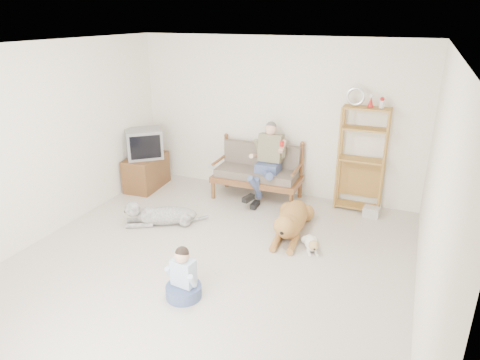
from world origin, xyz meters
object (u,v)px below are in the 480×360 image
at_px(etagere, 361,158).
at_px(golden_retriever, 291,221).
at_px(tv_stand, 146,172).
at_px(loveseat, 258,170).

xyz_separation_m(etagere, golden_retriever, (-0.77, -1.26, -0.67)).
xyz_separation_m(tv_stand, golden_retriever, (2.98, -0.71, -0.10)).
height_order(loveseat, tv_stand, loveseat).
bearing_deg(golden_retriever, loveseat, 125.28).
bearing_deg(etagere, tv_stand, -171.69).
distance_m(etagere, tv_stand, 3.83).
bearing_deg(golden_retriever, tv_stand, 161.90).
distance_m(loveseat, tv_stand, 2.10).
relative_size(etagere, tv_stand, 2.13).
bearing_deg(loveseat, tv_stand, -170.34).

